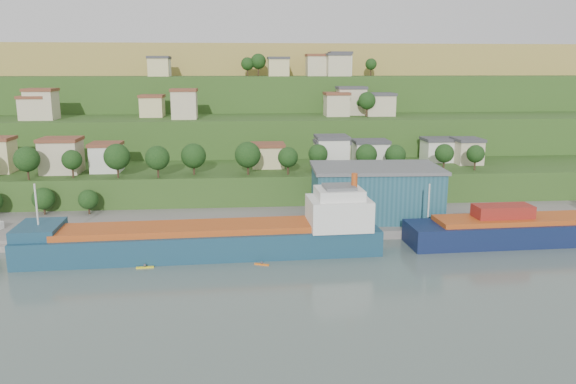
{
  "coord_description": "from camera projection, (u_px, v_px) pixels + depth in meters",
  "views": [
    {
      "loc": [
        0.79,
        -104.79,
        38.23
      ],
      "look_at": [
        11.23,
        15.0,
        11.53
      ],
      "focal_mm": 35.0,
      "sensor_mm": 36.0,
      "label": 1
    }
  ],
  "objects": [
    {
      "name": "ground",
      "position": [
        238.0,
        267.0,
        110.13
      ],
      "size": [
        500.0,
        500.0,
        0.0
      ],
      "primitive_type": "plane",
      "color": "#45544D",
      "rests_on": "ground"
    },
    {
      "name": "hillside",
      "position": [
        238.0,
        147.0,
        274.18
      ],
      "size": [
        360.0,
        211.16,
        96.0
      ],
      "color": "#284719",
      "rests_on": "ground"
    },
    {
      "name": "kayak_yellow",
      "position": [
        145.0,
        267.0,
        109.43
      ],
      "size": [
        3.43,
        0.87,
        0.85
      ],
      "rotation": [
        0.0,
        0.0,
        0.08
      ],
      "color": "yellow",
      "rests_on": "ground"
    },
    {
      "name": "cargo_ship_near",
      "position": [
        215.0,
        241.0,
        116.63
      ],
      "size": [
        74.2,
        14.45,
        18.97
      ],
      "rotation": [
        0.0,
        0.0,
        0.04
      ],
      "color": "navy",
      "rests_on": "ground"
    },
    {
      "name": "quay",
      "position": [
        319.0,
        225.0,
        139.05
      ],
      "size": [
        220.0,
        26.0,
        4.0
      ],
      "primitive_type": "cube",
      "color": "slate",
      "rests_on": "ground"
    },
    {
      "name": "cargo_ship_far",
      "position": [
        557.0,
        230.0,
        125.77
      ],
      "size": [
        63.74,
        12.55,
        17.23
      ],
      "rotation": [
        0.0,
        0.0,
        0.03
      ],
      "color": "#0D1B3C",
      "rests_on": "ground"
    },
    {
      "name": "kayak_orange",
      "position": [
        262.0,
        264.0,
        111.12
      ],
      "size": [
        2.96,
        1.58,
        0.74
      ],
      "rotation": [
        0.0,
        0.0,
        -0.38
      ],
      "color": "orange",
      "rests_on": "ground"
    },
    {
      "name": "warehouse",
      "position": [
        375.0,
        192.0,
        137.89
      ],
      "size": [
        31.83,
        20.39,
        12.8
      ],
      "rotation": [
        0.0,
        0.0,
        -0.05
      ],
      "color": "#1D4A58",
      "rests_on": "quay"
    },
    {
      "name": "dinghy",
      "position": [
        50.0,
        240.0,
        121.94
      ],
      "size": [
        4.38,
        2.57,
        0.82
      ],
      "primitive_type": "cube",
      "rotation": [
        0.0,
        0.0,
        -0.27
      ],
      "color": "silver",
      "rests_on": "pebble_beach"
    }
  ]
}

